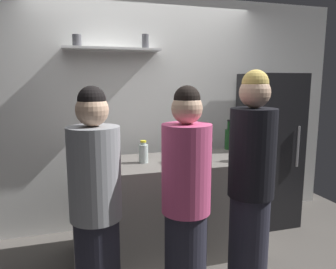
# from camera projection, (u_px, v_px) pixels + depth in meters

# --- Properties ---
(back_wall_assembly) EXTENTS (4.80, 0.32, 2.60)m
(back_wall_assembly) POSITION_uv_depth(u_px,v_px,m) (144.00, 113.00, 3.66)
(back_wall_assembly) COLOR white
(back_wall_assembly) RESTS_ON ground
(refrigerator) EXTENTS (0.56, 0.64, 1.75)m
(refrigerator) POSITION_uv_depth(u_px,v_px,m) (268.00, 149.00, 3.75)
(refrigerator) COLOR black
(refrigerator) RESTS_ON ground
(counter) EXTENTS (1.77, 0.73, 0.92)m
(counter) POSITION_uv_depth(u_px,v_px,m) (168.00, 207.00, 3.10)
(counter) COLOR #66605B
(counter) RESTS_ON ground
(baking_pan) EXTENTS (0.34, 0.24, 0.05)m
(baking_pan) POSITION_uv_depth(u_px,v_px,m) (185.00, 161.00, 2.90)
(baking_pan) COLOR gray
(baking_pan) RESTS_ON counter
(utensil_holder) EXTENTS (0.11, 0.11, 0.23)m
(utensil_holder) POSITION_uv_depth(u_px,v_px,m) (239.00, 154.00, 2.99)
(utensil_holder) COLOR #B2B2B7
(utensil_holder) RESTS_ON counter
(wine_bottle_pale_glass) EXTENTS (0.07, 0.07, 0.30)m
(wine_bottle_pale_glass) POSITION_uv_depth(u_px,v_px,m) (76.00, 162.00, 2.52)
(wine_bottle_pale_glass) COLOR #B2BFB2
(wine_bottle_pale_glass) RESTS_ON counter
(wine_bottle_green_glass) EXTENTS (0.08, 0.08, 0.33)m
(wine_bottle_green_glass) POSITION_uv_depth(u_px,v_px,m) (228.00, 138.00, 3.51)
(wine_bottle_green_glass) COLOR #19471E
(wine_bottle_green_glass) RESTS_ON counter
(water_bottle_plastic) EXTENTS (0.09, 0.09, 0.21)m
(water_bottle_plastic) POSITION_uv_depth(u_px,v_px,m) (143.00, 153.00, 2.93)
(water_bottle_plastic) COLOR silver
(water_bottle_plastic) RESTS_ON counter
(person_blonde) EXTENTS (0.34, 0.34, 1.75)m
(person_blonde) POSITION_uv_depth(u_px,v_px,m) (251.00, 189.00, 2.38)
(person_blonde) COLOR #262633
(person_blonde) RESTS_ON ground
(person_grey_hoodie) EXTENTS (0.34, 0.34, 1.64)m
(person_grey_hoodie) POSITION_uv_depth(u_px,v_px,m) (96.00, 213.00, 2.11)
(person_grey_hoodie) COLOR #262633
(person_grey_hoodie) RESTS_ON ground
(person_pink_top) EXTENTS (0.34, 0.34, 1.64)m
(person_pink_top) POSITION_uv_depth(u_px,v_px,m) (186.00, 206.00, 2.21)
(person_pink_top) COLOR #262633
(person_pink_top) RESTS_ON ground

